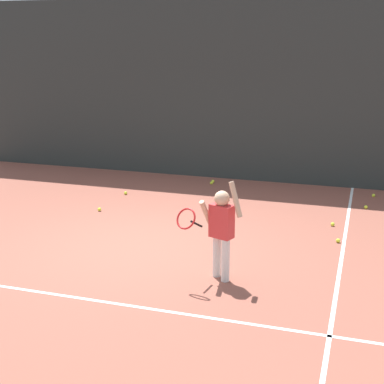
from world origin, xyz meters
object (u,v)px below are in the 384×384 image
Objects in this scene: tennis_ball_4 at (366,207)px; tennis_ball_8 at (126,193)px; tennis_ball_5 at (211,183)px; tennis_player at (220,227)px; tennis_ball_2 at (374,195)px; tennis_ball_6 at (213,181)px; tennis_ball_1 at (338,241)px; tennis_ball_7 at (333,224)px; tennis_ball_0 at (99,209)px.

tennis_ball_4 and tennis_ball_8 have the same top height.
tennis_ball_4 is 1.00× the size of tennis_ball_5.
tennis_player reaches higher than tennis_ball_2.
tennis_ball_4 is 4.70m from tennis_ball_8.
tennis_ball_1 is at bearing -46.33° from tennis_ball_6.
tennis_ball_1 and tennis_ball_8 have the same top height.
tennis_ball_7 is (2.71, -2.06, 0.00)m from tennis_ball_5.
tennis_ball_8 is (0.00, 1.17, 0.00)m from tennis_ball_0.
tennis_ball_2 is 0.89m from tennis_ball_4.
tennis_player reaches higher than tennis_ball_0.
tennis_ball_4 is (4.68, 1.63, 0.00)m from tennis_ball_0.
tennis_ball_7 is (-0.52, -1.20, 0.00)m from tennis_ball_4.
tennis_player is 20.46× the size of tennis_ball_4.
tennis_ball_2 is 4.99m from tennis_ball_8.
tennis_ball_5 is 1.95m from tennis_ball_8.
tennis_ball_0 is 5.42m from tennis_ball_2.
tennis_player is at bearing -49.73° from tennis_ball_8.
tennis_ball_0 is at bearing 175.20° from tennis_ball_1.
tennis_ball_2 is at bearing 79.79° from tennis_ball_1.
tennis_ball_5 is (-3.23, 0.85, 0.00)m from tennis_ball_4.
tennis_ball_0 is 4.31m from tennis_ball_1.
tennis_ball_5 is at bearing -179.57° from tennis_ball_2.
tennis_ball_2 is at bearing 81.36° from tennis_ball_4.
tennis_player is 4.31m from tennis_ball_4.
tennis_ball_0 and tennis_ball_5 have the same top height.
tennis_ball_4 is at bearing -17.17° from tennis_ball_6.
tennis_ball_8 is at bearing 160.36° from tennis_ball_1.
tennis_ball_4 is at bearing -14.81° from tennis_ball_5.
tennis_ball_1 is at bearing -44.95° from tennis_ball_5.
tennis_ball_8 is (-4.81, -1.34, 0.00)m from tennis_ball_2.
tennis_ball_4 is at bearing 19.20° from tennis_ball_0.
tennis_ball_1 is 2.91m from tennis_ball_2.
tennis_ball_1 is 0.80m from tennis_ball_7.
tennis_player is 2.44m from tennis_ball_1.
tennis_ball_1 and tennis_ball_6 have the same top height.
tennis_ball_7 is (-0.14, 0.78, 0.00)m from tennis_ball_1.
tennis_ball_0 is (-2.87, 2.22, -0.69)m from tennis_player.
tennis_ball_8 is (-1.44, -1.46, 0.00)m from tennis_ball_6.
tennis_ball_1 is 4.56m from tennis_ball_8.
tennis_ball_0 is at bearing 162.42° from tennis_player.
tennis_ball_5 is at bearing 42.20° from tennis_ball_8.
tennis_ball_5 is at bearing 165.19° from tennis_ball_4.
tennis_ball_2 is 3.37m from tennis_ball_6.
tennis_ball_2 is 2.18m from tennis_ball_7.
tennis_ball_8 is at bearing -164.48° from tennis_ball_2.
tennis_ball_6 is at bearing 126.59° from tennis_player.
tennis_ball_6 is 3.50m from tennis_ball_7.
tennis_ball_4 and tennis_ball_6 have the same top height.
tennis_player is at bearing -115.84° from tennis_ball_7.
tennis_ball_2 and tennis_ball_4 have the same top height.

